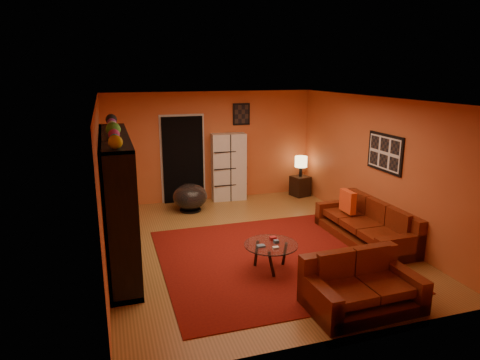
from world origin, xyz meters
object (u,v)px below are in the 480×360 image
object	(u,v)px
tv	(122,204)
loveseat	(359,286)
bowl_chair	(190,197)
coffee_table	(271,247)
entertainment_unit	(118,200)
storage_cabinet	(229,167)
sofa	(369,225)
side_table	(300,186)
table_lamp	(301,162)

from	to	relation	value
tv	loveseat	size ratio (longest dim) A/B	0.60
tv	loveseat	distance (m)	3.82
tv	bowl_chair	xyz separation A→B (m)	(1.53, 2.25, -0.65)
coffee_table	tv	bearing A→B (deg)	154.66
entertainment_unit	storage_cabinet	bearing A→B (deg)	46.59
bowl_chair	tv	bearing A→B (deg)	-124.18
storage_cabinet	bowl_chair	distance (m)	1.32
loveseat	coffee_table	xyz separation A→B (m)	(-0.74, 1.34, 0.10)
entertainment_unit	coffee_table	xyz separation A→B (m)	(2.23, -1.08, -0.67)
entertainment_unit	tv	size ratio (longest dim) A/B	3.30
tv	storage_cabinet	distance (m)	3.86
loveseat	storage_cabinet	bearing A→B (deg)	1.73
entertainment_unit	loveseat	bearing A→B (deg)	-39.18
bowl_chair	coffee_table	bearing A→B (deg)	-78.75
coffee_table	sofa	bearing A→B (deg)	15.65
side_table	table_lamp	world-z (taller)	table_lamp
tv	side_table	world-z (taller)	tv
loveseat	table_lamp	bearing A→B (deg)	-18.31
entertainment_unit	tv	xyz separation A→B (m)	(0.05, -0.05, -0.07)
entertainment_unit	side_table	world-z (taller)	entertainment_unit
tv	table_lamp	size ratio (longest dim) A/B	1.79
loveseat	side_table	distance (m)	5.21
storage_cabinet	bowl_chair	size ratio (longest dim) A/B	2.12
storage_cabinet	tv	bearing A→B (deg)	-128.16
sofa	loveseat	bearing A→B (deg)	-127.10
table_lamp	entertainment_unit	bearing A→B (deg)	-149.97
tv	sofa	xyz separation A→B (m)	(4.36, -0.42, -0.70)
tv	side_table	size ratio (longest dim) A/B	1.82
side_table	table_lamp	distance (m)	0.61
side_table	table_lamp	size ratio (longest dim) A/B	0.99
tv	loveseat	bearing A→B (deg)	-129.13
storage_cabinet	coffee_table	bearing A→B (deg)	-91.93
bowl_chair	table_lamp	world-z (taller)	table_lamp
side_table	bowl_chair	bearing A→B (deg)	-172.68
bowl_chair	side_table	bearing A→B (deg)	7.32
coffee_table	bowl_chair	distance (m)	3.34
side_table	table_lamp	bearing A→B (deg)	-45.00
coffee_table	side_table	xyz separation A→B (m)	(2.22, 3.65, -0.13)
tv	coffee_table	world-z (taller)	tv
side_table	storage_cabinet	bearing A→B (deg)	172.79
bowl_chair	entertainment_unit	bearing A→B (deg)	-125.59
side_table	loveseat	bearing A→B (deg)	-106.55
tv	bowl_chair	size ratio (longest dim) A/B	1.19
tv	storage_cabinet	xyz separation A→B (m)	(2.60, 2.85, -0.17)
entertainment_unit	table_lamp	bearing A→B (deg)	30.03
sofa	table_lamp	xyz separation A→B (m)	(0.04, 3.04, 0.57)
tv	table_lamp	xyz separation A→B (m)	(4.40, 2.62, -0.12)
loveseat	table_lamp	distance (m)	5.24
loveseat	side_table	xyz separation A→B (m)	(1.48, 4.99, -0.04)
entertainment_unit	sofa	bearing A→B (deg)	-6.02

